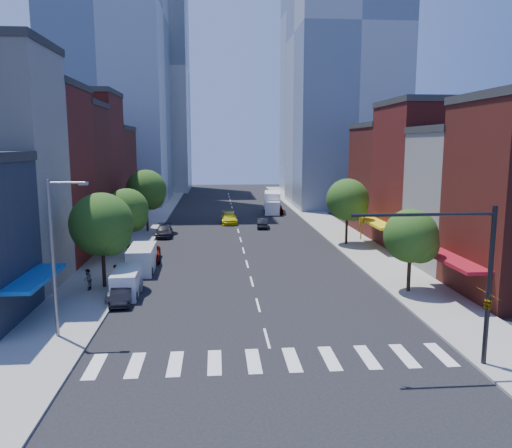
{
  "coord_description": "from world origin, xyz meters",
  "views": [
    {
      "loc": [
        -2.83,
        -27.15,
        11.06
      ],
      "look_at": [
        0.22,
        10.4,
        5.0
      ],
      "focal_mm": 35.0,
      "sensor_mm": 36.0,
      "label": 1
    }
  ],
  "objects": [
    {
      "name": "tower_ne",
      "position": [
        20.0,
        62.0,
        30.0
      ],
      "size": [
        18.0,
        20.0,
        60.0
      ],
      "primitive_type": "cube",
      "color": "#9EA5AD",
      "rests_on": "ground"
    },
    {
      "name": "streetlight",
      "position": [
        -11.81,
        1.0,
        5.28
      ],
      "size": [
        2.25,
        0.25,
        9.0
      ],
      "color": "slate",
      "rests_on": "sidewalk_left"
    },
    {
      "name": "bldg_left_3",
      "position": [
        -21.0,
        29.0,
        7.5
      ],
      "size": [
        12.0,
        8.0,
        15.0
      ],
      "primitive_type": "cube",
      "color": "#571D15",
      "rests_on": "ground"
    },
    {
      "name": "parked_car_second",
      "position": [
        -9.5,
        7.31,
        0.66
      ],
      "size": [
        1.72,
        4.12,
        1.33
      ],
      "primitive_type": "imported",
      "rotation": [
        0.0,
        0.0,
        0.08
      ],
      "color": "black",
      "rests_on": "ground"
    },
    {
      "name": "bldg_left_2",
      "position": [
        -21.0,
        20.5,
        8.0
      ],
      "size": [
        12.0,
        9.0,
        16.0
      ],
      "primitive_type": "cube",
      "color": "maroon",
      "rests_on": "ground"
    },
    {
      "name": "traffic_car_far",
      "position": [
        6.92,
        51.7,
        0.8
      ],
      "size": [
        2.09,
        4.77,
        1.6
      ],
      "primitive_type": "imported",
      "rotation": [
        0.0,
        0.0,
        3.1
      ],
      "color": "#999999",
      "rests_on": "ground"
    },
    {
      "name": "sidewalk_right",
      "position": [
        12.5,
        40.0,
        0.07
      ],
      "size": [
        5.0,
        120.0,
        0.15
      ],
      "primitive_type": "cube",
      "color": "gray",
      "rests_on": "ground"
    },
    {
      "name": "bldg_right_3",
      "position": [
        21.0,
        34.0,
        6.5
      ],
      "size": [
        12.0,
        10.0,
        13.0
      ],
      "primitive_type": "cube",
      "color": "#571D15",
      "rests_on": "ground"
    },
    {
      "name": "ground",
      "position": [
        0.0,
        0.0,
        0.0
      ],
      "size": [
        220.0,
        220.0,
        0.0
      ],
      "primitive_type": "plane",
      "color": "black",
      "rests_on": "ground"
    },
    {
      "name": "traffic_signal",
      "position": [
        9.94,
        -4.5,
        4.16
      ],
      "size": [
        7.24,
        2.24,
        8.0
      ],
      "color": "black",
      "rests_on": "sidewalk_right"
    },
    {
      "name": "bldg_left_4",
      "position": [
        -21.0,
        37.5,
        8.5
      ],
      "size": [
        12.0,
        9.0,
        17.0
      ],
      "primitive_type": "cube",
      "color": "maroon",
      "rests_on": "ground"
    },
    {
      "name": "tower_nw",
      "position": [
        -22.0,
        70.0,
        35.0
      ],
      "size": [
        20.0,
        22.0,
        70.0
      ],
      "primitive_type": "cube",
      "color": "#8C99A8",
      "rests_on": "ground"
    },
    {
      "name": "cargo_van_far",
      "position": [
        -9.34,
        15.94,
        1.11
      ],
      "size": [
        2.25,
        5.29,
        2.23
      ],
      "rotation": [
        0.0,
        0.0,
        0.02
      ],
      "color": "silver",
      "rests_on": "ground"
    },
    {
      "name": "pedestrian_far",
      "position": [
        -12.55,
        10.2,
        0.95
      ],
      "size": [
        0.72,
        0.87,
        1.6
      ],
      "primitive_type": "imported",
      "rotation": [
        0.0,
        0.0,
        -1.4
      ],
      "color": "#999999",
      "rests_on": "sidewalk_left"
    },
    {
      "name": "tree_left_far",
      "position": [
        -11.35,
        35.92,
        5.2
      ],
      "size": [
        5.0,
        5.0,
        7.75
      ],
      "color": "black",
      "rests_on": "sidewalk_left"
    },
    {
      "name": "box_truck",
      "position": [
        6.32,
        52.84,
        1.57
      ],
      "size": [
        3.3,
        8.45,
        3.31
      ],
      "rotation": [
        0.0,
        0.0,
        -0.11
      ],
      "color": "white",
      "rests_on": "ground"
    },
    {
      "name": "tree_left_near",
      "position": [
        -11.35,
        10.92,
        4.87
      ],
      "size": [
        4.8,
        4.8,
        7.3
      ],
      "color": "black",
      "rests_on": "sidewalk_left"
    },
    {
      "name": "tree_left_mid",
      "position": [
        -11.35,
        21.92,
        4.53
      ],
      "size": [
        4.2,
        4.2,
        6.65
      ],
      "color": "black",
      "rests_on": "sidewalk_left"
    },
    {
      "name": "bldg_right_1",
      "position": [
        21.0,
        15.0,
        6.0
      ],
      "size": [
        12.0,
        8.0,
        12.0
      ],
      "primitive_type": "cube",
      "color": "beige",
      "rests_on": "ground"
    },
    {
      "name": "tree_right_near",
      "position": [
        11.65,
        7.92,
        4.19
      ],
      "size": [
        4.0,
        4.0,
        6.2
      ],
      "color": "black",
      "rests_on": "sidewalk_right"
    },
    {
      "name": "tower_far_e",
      "position": [
        24.0,
        85.0,
        40.0
      ],
      "size": [
        22.0,
        22.0,
        80.0
      ],
      "primitive_type": "cube",
      "color": "#8C99A8",
      "rests_on": "ground"
    },
    {
      "name": "tower_far_w",
      "position": [
        -18.0,
        95.0,
        28.0
      ],
      "size": [
        18.0,
        18.0,
        56.0
      ],
      "primitive_type": "cube",
      "color": "#9EA5AD",
      "rests_on": "ground"
    },
    {
      "name": "taxi",
      "position": [
        -1.0,
        42.15,
        0.76
      ],
      "size": [
        2.21,
        5.27,
        1.52
      ],
      "primitive_type": "imported",
      "rotation": [
        0.0,
        0.0,
        0.01
      ],
      "color": "yellow",
      "rests_on": "ground"
    },
    {
      "name": "cargo_van_near",
      "position": [
        -9.5,
        9.09,
        0.95
      ],
      "size": [
        2.0,
        4.58,
        1.92
      ],
      "rotation": [
        0.0,
        0.0,
        0.04
      ],
      "color": "white",
      "rests_on": "ground"
    },
    {
      "name": "tree_right_far",
      "position": [
        11.65,
        25.92,
        4.86
      ],
      "size": [
        4.6,
        4.6,
        7.2
      ],
      "color": "black",
      "rests_on": "sidewalk_right"
    },
    {
      "name": "parked_car_rear",
      "position": [
        -9.07,
        32.58,
        0.7
      ],
      "size": [
        2.27,
        4.96,
        1.41
      ],
      "primitive_type": "imported",
      "rotation": [
        0.0,
        0.0,
        0.06
      ],
      "color": "black",
      "rests_on": "ground"
    },
    {
      "name": "sidewalk_left",
      "position": [
        -12.5,
        40.0,
        0.07
      ],
      "size": [
        5.0,
        120.0,
        0.15
      ],
      "primitive_type": "cube",
      "color": "gray",
      "rests_on": "ground"
    },
    {
      "name": "parked_car_third",
      "position": [
        -9.36,
        20.06,
        0.7
      ],
      "size": [
        2.75,
        5.19,
        1.39
      ],
      "primitive_type": "imported",
      "rotation": [
        0.0,
        0.0,
        0.09
      ],
      "color": "#999999",
      "rests_on": "ground"
    },
    {
      "name": "bldg_right_2",
      "position": [
        21.0,
        24.0,
        7.5
      ],
      "size": [
        12.0,
        10.0,
        15.0
      ],
      "primitive_type": "cube",
      "color": "maroon",
      "rests_on": "ground"
    },
    {
      "name": "traffic_car_oncoming",
      "position": [
        3.35,
        38.02,
        0.64
      ],
      "size": [
        1.79,
        4.0,
        1.27
      ],
      "primitive_type": "imported",
      "rotation": [
        0.0,
        0.0,
        3.03
      ],
      "color": "black",
      "rests_on": "ground"
    },
    {
      "name": "parked_car_front",
      "position": [
        -9.5,
        8.49,
        0.76
      ],
      "size": [
        2.36,
        4.64,
        1.52
      ],
      "primitive_type": "imported",
      "rotation": [
        0.0,
        0.0,
        -0.13
      ],
      "color": "#B2B2B7",
      "rests_on": "ground"
    },
    {
      "name": "bldg_left_5",
      "position": [
        -21.0,
        47.0,
        6.5
      ],
      "size": [
        12.0,
        10.0,
        13.0
      ],
      "primitive_type": "cube",
      "color": "#571D15",
      "rests_on": "ground"
    },
    {
      "name": "crosswalk",
      "position": [
        0.0,
        -3.0,
        0.01
      ],
      "size": [
        19.0,
        3.0,
        0.01
      ],
      "primitive_type": "cube",
      "color": "silver",
      "rests_on": "ground"
    },
    {
      "name": "pedestrian_near",
      "position": [
        -10.5,
        10.69,
        1.04
      ],
      "size": [
        0.49,
        0.69,
        1.78
      ],
      "primitive_type": "imported",
      "rotation": [
        0.0,
        0.0,
        1.47
      ],
      "color": "#999999",
      "rests_on": "sidewalk_left"
    }
  ]
}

